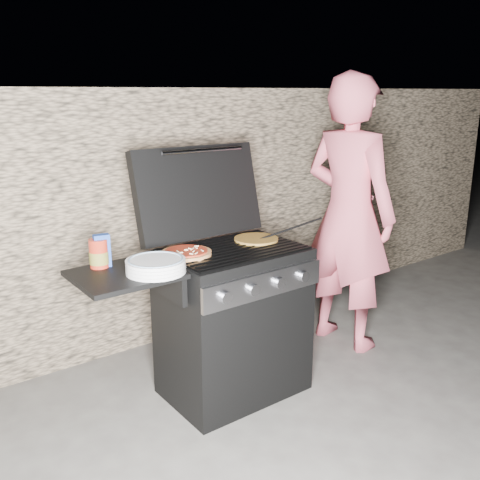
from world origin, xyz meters
TOP-DOWN VIEW (x-y plane):
  - ground at (0.00, 0.00)m, footprint 50.00×50.00m
  - stone_wall at (0.00, 1.05)m, footprint 8.00×0.35m
  - gas_grill at (-0.25, 0.00)m, footprint 1.34×0.79m
  - pizza_topped at (-0.28, 0.04)m, footprint 0.30×0.30m
  - pizza_plain at (0.21, 0.05)m, footprint 0.35×0.35m
  - sauce_jar at (-0.74, 0.15)m, footprint 0.11×0.11m
  - blue_carton at (-0.72, 0.15)m, footprint 0.09×0.06m
  - plate_stack at (-0.55, -0.10)m, footprint 0.32×0.32m
  - person at (1.05, 0.08)m, footprint 0.55×0.75m
  - tongs at (0.43, 0.00)m, footprint 0.49×0.08m

SIDE VIEW (x-z plane):
  - ground at x=0.00m, z-range 0.00..0.00m
  - gas_grill at x=-0.25m, z-range 0.00..0.91m
  - stone_wall at x=0.00m, z-range 0.00..1.80m
  - pizza_plain at x=0.21m, z-range 0.91..0.93m
  - pizza_topped at x=-0.28m, z-range 0.91..0.94m
  - plate_stack at x=-0.55m, z-range 0.90..0.97m
  - person at x=1.05m, z-range 0.00..1.91m
  - tongs at x=0.43m, z-range 0.91..1.01m
  - sauce_jar at x=-0.74m, z-range 0.90..1.05m
  - blue_carton at x=-0.72m, z-range 0.90..1.07m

